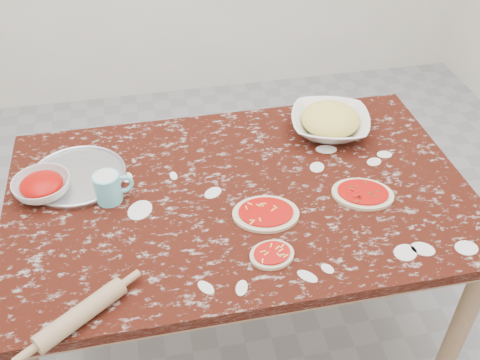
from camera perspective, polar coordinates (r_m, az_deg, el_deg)
name	(u,v)px	position (r m, az deg, el deg)	size (l,w,h in m)	color
ground	(240,321)	(2.46, 0.00, -14.45)	(4.00, 4.00, 0.00)	gray
worktable	(240,209)	(1.96, 0.00, -2.99)	(1.60, 1.00, 0.75)	#330E08
pizza_tray	(78,177)	(2.04, -16.53, 0.34)	(0.34, 0.34, 0.01)	#B2B2B7
sauce_bowl	(42,187)	(1.99, -19.88, -0.70)	(0.19, 0.19, 0.06)	white
cheese_bowl	(330,124)	(2.20, 9.31, 5.79)	(0.31, 0.31, 0.07)	white
flour_mug	(109,187)	(1.89, -13.47, -0.73)	(0.13, 0.09, 0.10)	#6CD7E5
pizza_left	(266,214)	(1.81, 2.70, -3.51)	(0.25, 0.21, 0.02)	beige
pizza_mid	(272,255)	(1.68, 3.34, -7.75)	(0.15, 0.13, 0.02)	beige
pizza_right	(363,194)	(1.93, 12.64, -1.40)	(0.26, 0.23, 0.02)	beige
rolling_pin	(81,314)	(1.58, -16.22, -13.26)	(0.05, 0.05, 0.27)	tan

